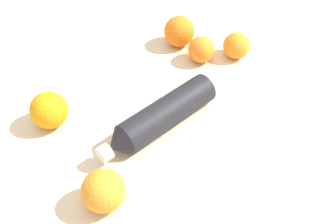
% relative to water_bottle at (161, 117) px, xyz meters
% --- Properties ---
extents(ground_plane, '(2.40, 2.40, 0.00)m').
position_rel_water_bottle_xyz_m(ground_plane, '(-0.05, 0.03, -0.03)').
color(ground_plane, beige).
extents(water_bottle, '(0.25, 0.25, 0.07)m').
position_rel_water_bottle_xyz_m(water_bottle, '(0.00, 0.00, 0.00)').
color(water_bottle, black).
rests_on(water_bottle, ground_plane).
extents(orange_0, '(0.08, 0.08, 0.08)m').
position_rel_water_bottle_xyz_m(orange_0, '(0.24, 0.00, 0.01)').
color(orange_0, orange).
rests_on(orange_0, ground_plane).
extents(orange_1, '(0.07, 0.07, 0.07)m').
position_rel_water_bottle_xyz_m(orange_1, '(-0.18, -0.27, 0.00)').
color(orange_1, orange).
rests_on(orange_1, ground_plane).
extents(orange_2, '(0.07, 0.07, 0.07)m').
position_rel_water_bottle_xyz_m(orange_2, '(-0.09, -0.24, 0.00)').
color(orange_2, orange).
rests_on(orange_2, ground_plane).
extents(orange_3, '(0.08, 0.08, 0.08)m').
position_rel_water_bottle_xyz_m(orange_3, '(-0.03, -0.31, 0.01)').
color(orange_3, orange).
rests_on(orange_3, ground_plane).
extents(orange_4, '(0.08, 0.08, 0.08)m').
position_rel_water_bottle_xyz_m(orange_4, '(0.09, 0.19, 0.01)').
color(orange_4, orange).
rests_on(orange_4, ground_plane).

